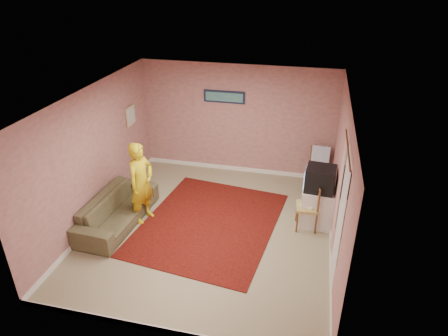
% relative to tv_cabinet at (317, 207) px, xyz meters
% --- Properties ---
extents(ground, '(5.00, 5.00, 0.00)m').
position_rel_tv_cabinet_xyz_m(ground, '(-1.95, -0.64, -0.38)').
color(ground, '#9A926F').
rests_on(ground, ground).
extents(wall_back, '(4.50, 0.02, 2.60)m').
position_rel_tv_cabinet_xyz_m(wall_back, '(-1.95, 1.86, 0.92)').
color(wall_back, tan).
rests_on(wall_back, ground).
extents(wall_front, '(4.50, 0.02, 2.60)m').
position_rel_tv_cabinet_xyz_m(wall_front, '(-1.95, -3.14, 0.92)').
color(wall_front, tan).
rests_on(wall_front, ground).
extents(wall_left, '(0.02, 5.00, 2.60)m').
position_rel_tv_cabinet_xyz_m(wall_left, '(-4.20, -0.64, 0.92)').
color(wall_left, tan).
rests_on(wall_left, ground).
extents(wall_right, '(0.02, 5.00, 2.60)m').
position_rel_tv_cabinet_xyz_m(wall_right, '(0.30, -0.64, 0.92)').
color(wall_right, tan).
rests_on(wall_right, ground).
extents(ceiling, '(4.50, 5.00, 0.02)m').
position_rel_tv_cabinet_xyz_m(ceiling, '(-1.95, -0.64, 2.22)').
color(ceiling, white).
rests_on(ceiling, wall_back).
extents(baseboard_back, '(4.50, 0.02, 0.10)m').
position_rel_tv_cabinet_xyz_m(baseboard_back, '(-1.95, 1.85, -0.33)').
color(baseboard_back, white).
rests_on(baseboard_back, ground).
extents(baseboard_front, '(4.50, 0.02, 0.10)m').
position_rel_tv_cabinet_xyz_m(baseboard_front, '(-1.95, -3.13, -0.33)').
color(baseboard_front, white).
rests_on(baseboard_front, ground).
extents(baseboard_left, '(0.02, 5.00, 0.10)m').
position_rel_tv_cabinet_xyz_m(baseboard_left, '(-4.19, -0.64, -0.33)').
color(baseboard_left, white).
rests_on(baseboard_left, ground).
extents(baseboard_right, '(0.02, 5.00, 0.10)m').
position_rel_tv_cabinet_xyz_m(baseboard_right, '(0.29, -0.64, -0.33)').
color(baseboard_right, white).
rests_on(baseboard_right, ground).
extents(window, '(0.01, 1.10, 1.50)m').
position_rel_tv_cabinet_xyz_m(window, '(0.29, -1.54, 1.07)').
color(window, black).
rests_on(window, wall_right).
extents(curtain_sheer, '(0.01, 0.75, 2.10)m').
position_rel_tv_cabinet_xyz_m(curtain_sheer, '(0.28, -1.69, 0.87)').
color(curtain_sheer, white).
rests_on(curtain_sheer, wall_right).
extents(curtain_floral, '(0.01, 0.35, 2.10)m').
position_rel_tv_cabinet_xyz_m(curtain_floral, '(0.26, -0.99, 0.87)').
color(curtain_floral, beige).
rests_on(curtain_floral, wall_right).
extents(curtain_rod, '(0.02, 1.40, 0.02)m').
position_rel_tv_cabinet_xyz_m(curtain_rod, '(0.25, -1.54, 1.94)').
color(curtain_rod, brown).
rests_on(curtain_rod, wall_right).
extents(picture_back, '(0.95, 0.04, 0.28)m').
position_rel_tv_cabinet_xyz_m(picture_back, '(-2.25, 1.82, 1.47)').
color(picture_back, '#141B37').
rests_on(picture_back, wall_back).
extents(picture_left, '(0.04, 0.38, 0.42)m').
position_rel_tv_cabinet_xyz_m(picture_left, '(-4.17, 0.96, 1.17)').
color(picture_left, beige).
rests_on(picture_left, wall_left).
extents(area_rug, '(2.81, 3.35, 0.02)m').
position_rel_tv_cabinet_xyz_m(area_rug, '(-2.01, -0.48, -0.37)').
color(area_rug, black).
rests_on(area_rug, ground).
extents(tv_cabinet, '(0.60, 0.55, 0.76)m').
position_rel_tv_cabinet_xyz_m(tv_cabinet, '(0.00, 0.00, 0.00)').
color(tv_cabinet, silver).
rests_on(tv_cabinet, ground).
extents(crt_tv, '(0.58, 0.53, 0.46)m').
position_rel_tv_cabinet_xyz_m(crt_tv, '(-0.01, 0.00, 0.61)').
color(crt_tv, black).
rests_on(crt_tv, tv_cabinet).
extents(chair_a, '(0.48, 0.46, 0.52)m').
position_rel_tv_cabinet_xyz_m(chair_a, '(0.00, 1.45, 0.20)').
color(chair_a, tan).
rests_on(chair_a, ground).
extents(dvd_player, '(0.43, 0.36, 0.06)m').
position_rel_tv_cabinet_xyz_m(dvd_player, '(0.00, 1.45, 0.14)').
color(dvd_player, '#B3B3B8').
rests_on(dvd_player, chair_a).
extents(blue_throw, '(0.39, 0.05, 0.41)m').
position_rel_tv_cabinet_xyz_m(blue_throw, '(0.00, 1.56, 0.39)').
color(blue_throw, '#84ABD8').
rests_on(blue_throw, chair_a).
extents(chair_b, '(0.44, 0.46, 0.51)m').
position_rel_tv_cabinet_xyz_m(chair_b, '(-0.18, -0.17, 0.20)').
color(chair_b, tan).
rests_on(chair_b, ground).
extents(game_console, '(0.28, 0.24, 0.05)m').
position_rel_tv_cabinet_xyz_m(game_console, '(-0.18, -0.17, 0.13)').
color(game_console, white).
rests_on(game_console, chair_b).
extents(sofa, '(0.91, 2.08, 0.59)m').
position_rel_tv_cabinet_xyz_m(sofa, '(-3.75, -0.85, -0.08)').
color(sofa, brown).
rests_on(sofa, ground).
extents(person, '(0.55, 0.69, 1.63)m').
position_rel_tv_cabinet_xyz_m(person, '(-3.30, -0.61, 0.44)').
color(person, gold).
rests_on(person, ground).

